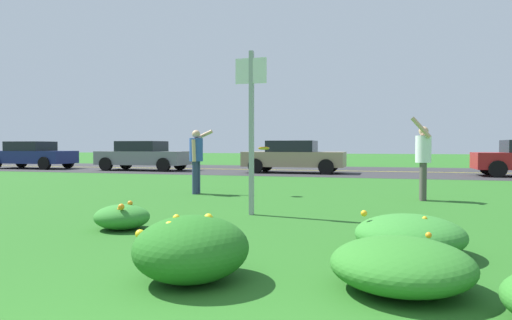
% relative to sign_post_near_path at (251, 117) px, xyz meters
% --- Properties ---
extents(ground_plane, '(120.00, 120.00, 0.00)m').
position_rel_sign_post_near_path_xyz_m(ground_plane, '(1.29, 4.10, -1.73)').
color(ground_plane, '#26601E').
extents(highway_strip, '(120.00, 9.47, 0.01)m').
position_rel_sign_post_near_path_xyz_m(highway_strip, '(1.29, 14.65, -1.73)').
color(highway_strip, '#2D2D30').
rests_on(highway_strip, ground).
extents(highway_center_stripe, '(120.00, 0.16, 0.00)m').
position_rel_sign_post_near_path_xyz_m(highway_center_stripe, '(1.29, 14.65, -1.72)').
color(highway_center_stripe, yellow).
rests_on(highway_center_stripe, ground).
extents(daylily_clump_mid_right, '(1.04, 1.13, 0.60)m').
position_rel_sign_post_near_path_xyz_m(daylily_clump_mid_right, '(0.60, -3.94, -1.44)').
color(daylily_clump_mid_right, '#23661E').
rests_on(daylily_clump_mid_right, ground).
extents(daylily_clump_mid_center, '(0.82, 0.75, 0.41)m').
position_rel_sign_post_near_path_xyz_m(daylily_clump_mid_center, '(-1.41, -1.88, -1.55)').
color(daylily_clump_mid_center, '#337F2D').
rests_on(daylily_clump_mid_center, ground).
extents(daylily_clump_near_camera, '(1.20, 1.27, 0.43)m').
position_rel_sign_post_near_path_xyz_m(daylily_clump_near_camera, '(2.42, -3.70, -1.52)').
color(daylily_clump_near_camera, '#2D7526').
rests_on(daylily_clump_near_camera, ground).
extents(daylily_clump_front_left, '(1.21, 1.30, 0.49)m').
position_rel_sign_post_near_path_xyz_m(daylily_clump_front_left, '(2.55, -2.34, -1.51)').
color(daylily_clump_front_left, '#337F2D').
rests_on(daylily_clump_front_left, ground).
extents(sign_post_near_path, '(0.56, 0.10, 2.88)m').
position_rel_sign_post_near_path_xyz_m(sign_post_near_path, '(0.00, 0.00, 0.00)').
color(sign_post_near_path, '#93969B').
rests_on(sign_post_near_path, ground).
extents(person_thrower_blue_shirt, '(0.54, 0.49, 1.63)m').
position_rel_sign_post_near_path_xyz_m(person_thrower_blue_shirt, '(-2.34, 2.99, -0.76)').
color(person_thrower_blue_shirt, '#2D4C9E').
rests_on(person_thrower_blue_shirt, ground).
extents(person_catcher_white_shirt, '(0.46, 0.49, 1.86)m').
position_rel_sign_post_near_path_xyz_m(person_catcher_white_shirt, '(3.08, 3.09, -0.74)').
color(person_catcher_white_shirt, silver).
rests_on(person_catcher_white_shirt, ground).
extents(frisbee_orange, '(0.28, 0.27, 0.09)m').
position_rel_sign_post_near_path_xyz_m(frisbee_orange, '(-0.62, 3.19, -0.58)').
color(frisbee_orange, orange).
extents(car_navy_leftmost, '(4.50, 2.00, 1.45)m').
position_rel_sign_post_near_path_xyz_m(car_navy_leftmost, '(-16.00, 12.52, -0.99)').
color(car_navy_leftmost, navy).
rests_on(car_navy_leftmost, ground).
extents(car_gray_center_left, '(4.50, 2.00, 1.45)m').
position_rel_sign_post_near_path_xyz_m(car_gray_center_left, '(-9.32, 12.52, -0.99)').
color(car_gray_center_left, slate).
rests_on(car_gray_center_left, ground).
extents(car_tan_center_right, '(4.50, 2.00, 1.45)m').
position_rel_sign_post_near_path_xyz_m(car_tan_center_right, '(-1.73, 12.52, -0.99)').
color(car_tan_center_right, '#937F60').
rests_on(car_tan_center_right, ground).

